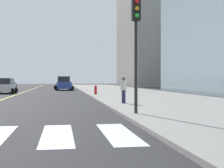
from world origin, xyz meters
TOP-DOWN VIEW (x-y plane):
  - sidewalk_kerb_east at (12.20, 20.00)m, footprint 10.00×120.00m
  - lane_divider_paint at (0.00, 40.00)m, footprint 0.16×80.00m
  - parking_garage_concrete at (27.96, 66.56)m, footprint 18.00×24.00m
  - car_white_nearest at (-1.69, 33.00)m, footprint 2.48×3.93m
  - car_green_third at (-5.17, 59.55)m, footprint 2.35×3.77m
  - car_blue_fourth at (4.96, 43.08)m, footprint 2.96×4.63m
  - traffic_light_near_corner at (7.82, 8.15)m, footprint 0.36×0.41m
  - pedestrian_waiting_east at (8.40, 14.03)m, footprint 0.40×0.40m
  - fire_hydrant at (7.90, 25.73)m, footprint 0.26×0.26m

SIDE VIEW (x-z plane):
  - lane_divider_paint at x=0.00m, z-range 0.00..0.01m
  - sidewalk_kerb_east at x=12.20m, z-range 0.00..0.15m
  - fire_hydrant at x=7.90m, z-range 0.13..1.02m
  - car_green_third at x=-5.17m, z-range -0.05..1.63m
  - car_white_nearest at x=-1.69m, z-range -0.06..1.68m
  - car_blue_fourth at x=4.96m, z-range -0.07..1.97m
  - pedestrian_waiting_east at x=8.40m, z-range 0.23..1.84m
  - traffic_light_near_corner at x=7.82m, z-range 1.15..6.15m
  - parking_garage_concrete at x=27.96m, z-range 0.00..30.56m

